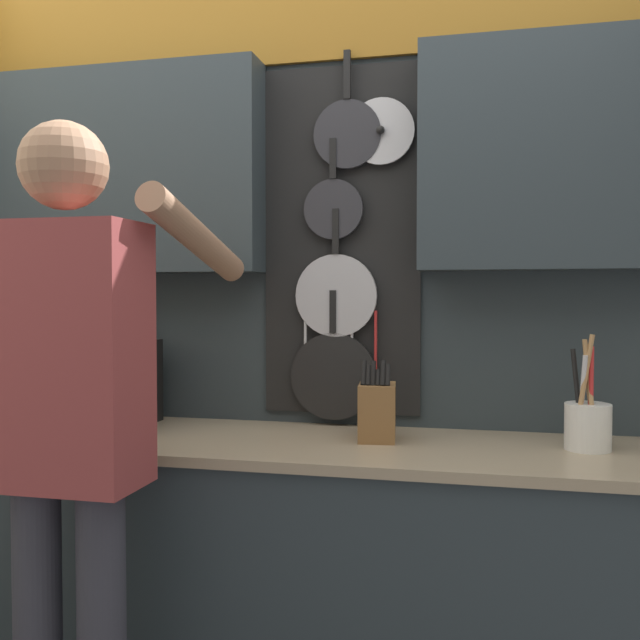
{
  "coord_description": "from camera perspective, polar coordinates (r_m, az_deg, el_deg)",
  "views": [
    {
      "loc": [
        0.55,
        -2.09,
        1.35
      ],
      "look_at": [
        0.02,
        0.18,
        1.27
      ],
      "focal_mm": 40.0,
      "sensor_mm": 36.0,
      "label": 1
    }
  ],
  "objects": [
    {
      "name": "base_cabinet_counter",
      "position": [
        2.34,
        -1.7,
        -20.58
      ],
      "size": [
        2.55,
        0.6,
        0.91
      ],
      "color": "#2D383D",
      "rests_on": "ground_plane"
    },
    {
      "name": "back_wall_unit",
      "position": [
        2.42,
        -0.25,
        6.0
      ],
      "size": [
        3.12,
        0.2,
        2.53
      ],
      "color": "#2D383D",
      "rests_on": "ground_plane"
    },
    {
      "name": "microwave",
      "position": [
        2.54,
        -19.04,
        -4.83
      ],
      "size": [
        0.48,
        0.35,
        0.29
      ],
      "color": "black",
      "rests_on": "base_cabinet_counter"
    },
    {
      "name": "knife_block",
      "position": [
        2.19,
        4.59,
        -7.24
      ],
      "size": [
        0.13,
        0.16,
        0.25
      ],
      "color": "brown",
      "rests_on": "base_cabinet_counter"
    },
    {
      "name": "utensil_crock",
      "position": [
        2.19,
        20.62,
        -7.67
      ],
      "size": [
        0.13,
        0.13,
        0.33
      ],
      "color": "white",
      "rests_on": "base_cabinet_counter"
    },
    {
      "name": "person",
      "position": [
        1.9,
        -19.41,
        -6.63
      ],
      "size": [
        0.54,
        0.68,
        1.77
      ],
      "color": "#383842",
      "rests_on": "ground_plane"
    }
  ]
}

